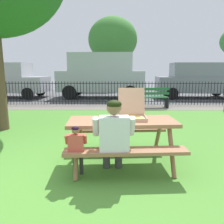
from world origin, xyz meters
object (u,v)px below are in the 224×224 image
at_px(picnic_table_foreground, 122,130).
at_px(child_at_table, 76,147).
at_px(parked_car_center, 196,80).
at_px(park_bench_center, 149,98).
at_px(parked_car_left, 101,74).
at_px(adult_at_table, 114,135).
at_px(pizza_box_open, 132,113).
at_px(parked_car_far_left, 7,80).
at_px(far_tree_midleft, 113,40).

distance_m(picnic_table_foreground, child_at_table, 0.90).
bearing_deg(picnic_table_foreground, parked_car_center, 63.66).
height_order(picnic_table_foreground, park_bench_center, park_bench_center).
bearing_deg(parked_car_left, child_at_table, -88.82).
bearing_deg(adult_at_table, parked_car_left, 94.47).
height_order(picnic_table_foreground, parked_car_left, parked_car_left).
distance_m(pizza_box_open, parked_car_far_left, 10.88).
relative_size(pizza_box_open, parked_car_left, 0.12).
relative_size(pizza_box_open, far_tree_midleft, 0.10).
bearing_deg(parked_car_left, far_tree_midleft, 84.70).
distance_m(park_bench_center, parked_car_far_left, 8.25).
height_order(adult_at_table, parked_car_center, parked_car_center).
height_order(parked_car_left, far_tree_midleft, far_tree_midleft).
xyz_separation_m(child_at_table, park_bench_center, (2.00, 6.17, -0.09)).
relative_size(picnic_table_foreground, parked_car_center, 0.42).
distance_m(adult_at_table, parked_car_left, 9.51).
xyz_separation_m(parked_car_left, parked_car_center, (5.31, 0.00, -0.30)).
distance_m(pizza_box_open, parked_car_center, 9.79).
bearing_deg(pizza_box_open, parked_car_far_left, 125.89).
height_order(picnic_table_foreground, child_at_table, child_at_table).
xyz_separation_m(adult_at_table, parked_car_left, (-0.74, 9.46, 0.65)).
relative_size(picnic_table_foreground, park_bench_center, 1.16).
xyz_separation_m(adult_at_table, parked_car_far_left, (-6.06, 9.46, 0.35)).
height_order(park_bench_center, parked_car_center, parked_car_center).
relative_size(pizza_box_open, parked_car_far_left, 0.12).
bearing_deg(park_bench_center, parked_car_center, 47.11).
bearing_deg(park_bench_center, child_at_table, -107.95).
bearing_deg(park_bench_center, pizza_box_open, -101.82).
bearing_deg(far_tree_midleft, park_bench_center, -80.61).
distance_m(picnic_table_foreground, pizza_box_open, 0.35).
distance_m(adult_at_table, park_bench_center, 6.28).
xyz_separation_m(picnic_table_foreground, pizza_box_open, (0.17, 0.14, 0.27)).
distance_m(picnic_table_foreground, parked_car_left, 9.02).
bearing_deg(child_at_table, far_tree_midleft, 88.58).
bearing_deg(parked_car_far_left, child_at_table, -59.91).
relative_size(adult_at_table, park_bench_center, 0.73).
distance_m(picnic_table_foreground, parked_car_center, 9.99).
bearing_deg(far_tree_midleft, parked_car_center, -53.39).
xyz_separation_m(adult_at_table, parked_car_center, (4.57, 9.46, 0.35)).
relative_size(adult_at_table, child_at_table, 1.45).
distance_m(parked_car_center, far_tree_midleft, 8.44).
bearing_deg(child_at_table, parked_car_far_left, 120.09).
bearing_deg(parked_car_left, parked_car_far_left, 179.99).
bearing_deg(park_bench_center, adult_at_table, -103.41).
height_order(picnic_table_foreground, parked_car_center, parked_car_center).
bearing_deg(pizza_box_open, picnic_table_foreground, -142.01).
distance_m(parked_car_left, far_tree_midleft, 6.90).
xyz_separation_m(picnic_table_foreground, parked_car_center, (4.43, 8.95, 0.41)).
bearing_deg(child_at_table, picnic_table_foreground, 40.14).
bearing_deg(parked_car_left, adult_at_table, -85.53).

